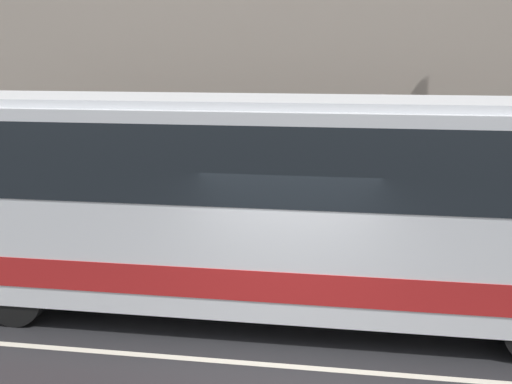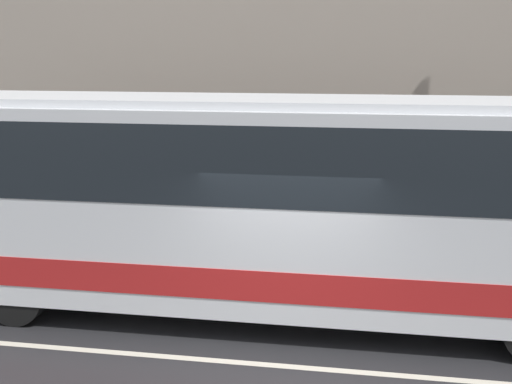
{
  "view_description": "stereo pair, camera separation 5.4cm",
  "coord_description": "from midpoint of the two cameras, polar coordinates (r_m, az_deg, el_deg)",
  "views": [
    {
      "loc": [
        1.27,
        -8.83,
        4.15
      ],
      "look_at": [
        -0.69,
        1.87,
        1.99
      ],
      "focal_mm": 50.0,
      "sensor_mm": 36.0,
      "label": 1
    },
    {
      "loc": [
        1.32,
        -8.82,
        4.15
      ],
      "look_at": [
        -0.69,
        1.87,
        1.99
      ],
      "focal_mm": 50.0,
      "sensor_mm": 36.0,
      "label": 2
    }
  ],
  "objects": [
    {
      "name": "ground_plane",
      "position": [
        9.84,
        2.15,
        -13.75
      ],
      "size": [
        60.0,
        60.0,
        0.0
      ],
      "primitive_type": "plane",
      "color": "#262628"
    },
    {
      "name": "sidewalk",
      "position": [
        14.87,
        5.27,
        -4.75
      ],
      "size": [
        60.0,
        2.83,
        0.15
      ],
      "color": "gray",
      "rests_on": "ground_plane"
    },
    {
      "name": "lane_stripe",
      "position": [
        9.84,
        2.15,
        -13.72
      ],
      "size": [
        54.0,
        0.14,
        0.01
      ],
      "color": "beige",
      "rests_on": "ground_plane"
    },
    {
      "name": "transit_bus",
      "position": [
        11.12,
        -0.53,
        -0.2
      ],
      "size": [
        11.64,
        2.6,
        3.46
      ],
      "color": "silver",
      "rests_on": "ground_plane"
    }
  ]
}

